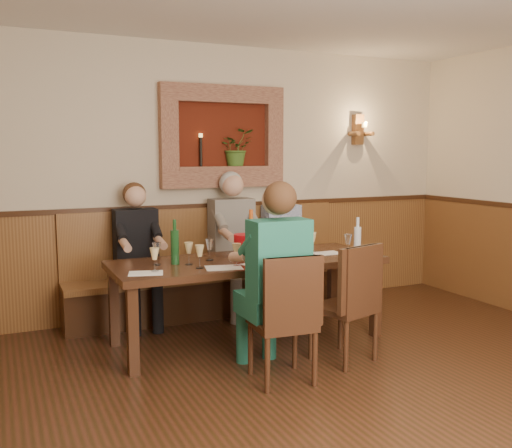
# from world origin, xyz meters

# --- Properties ---
(ground_plane) EXTENTS (6.00, 6.00, 0.00)m
(ground_plane) POSITION_xyz_m (0.00, 0.00, 0.00)
(ground_plane) COLOR black
(ground_plane) RESTS_ON ground
(room_shell) EXTENTS (6.04, 6.04, 2.82)m
(room_shell) POSITION_xyz_m (0.00, 0.00, 1.89)
(room_shell) COLOR beige
(room_shell) RESTS_ON ground
(wainscoting) EXTENTS (6.02, 6.02, 1.15)m
(wainscoting) POSITION_xyz_m (0.00, -0.00, 0.59)
(wainscoting) COLOR brown
(wainscoting) RESTS_ON ground
(wall_niche) EXTENTS (1.36, 0.30, 1.06)m
(wall_niche) POSITION_xyz_m (0.24, 2.94, 1.81)
(wall_niche) COLOR #50170B
(wall_niche) RESTS_ON ground
(wall_sconce) EXTENTS (0.25, 0.20, 0.35)m
(wall_sconce) POSITION_xyz_m (1.90, 2.93, 1.94)
(wall_sconce) COLOR brown
(wall_sconce) RESTS_ON ground
(dining_table) EXTENTS (2.40, 0.90, 0.75)m
(dining_table) POSITION_xyz_m (0.00, 1.85, 0.68)
(dining_table) COLOR #391D11
(dining_table) RESTS_ON ground
(bench) EXTENTS (3.00, 0.45, 1.11)m
(bench) POSITION_xyz_m (0.00, 2.79, 0.33)
(bench) COLOR #381E0F
(bench) RESTS_ON ground
(chair_near_left) EXTENTS (0.47, 0.47, 0.97)m
(chair_near_left) POSITION_xyz_m (-0.14, 0.91, 0.28)
(chair_near_left) COLOR #391D11
(chair_near_left) RESTS_ON ground
(chair_near_right) EXTENTS (0.53, 0.53, 0.97)m
(chair_near_right) POSITION_xyz_m (0.51, 1.07, 0.28)
(chair_near_right) COLOR #391D11
(chair_near_right) RESTS_ON ground
(person_bench_left) EXTENTS (0.41, 0.50, 1.40)m
(person_bench_left) POSITION_xyz_m (-0.79, 2.69, 0.58)
(person_bench_left) COLOR black
(person_bench_left) RESTS_ON ground
(person_bench_mid) EXTENTS (0.45, 0.55, 1.49)m
(person_bench_mid) POSITION_xyz_m (0.22, 2.69, 0.62)
(person_bench_mid) COLOR #4F4C48
(person_bench_mid) RESTS_ON ground
(person_bench_right) EXTENTS (0.40, 0.49, 1.37)m
(person_bench_right) POSITION_xyz_m (0.81, 2.69, 0.56)
(person_bench_right) COLOR navy
(person_bench_right) RESTS_ON ground
(person_chair_front) EXTENTS (0.44, 0.55, 1.48)m
(person_chair_front) POSITION_xyz_m (-0.14, 1.07, 0.62)
(person_chair_front) COLOR #1B6060
(person_chair_front) RESTS_ON ground
(spittoon_bucket) EXTENTS (0.22, 0.22, 0.23)m
(spittoon_bucket) POSITION_xyz_m (-0.05, 1.80, 0.86)
(spittoon_bucket) COLOR red
(spittoon_bucket) RESTS_ON dining_table
(wine_bottle_green_a) EXTENTS (0.10, 0.10, 0.44)m
(wine_bottle_green_a) POSITION_xyz_m (0.04, 1.87, 0.93)
(wine_bottle_green_a) COLOR #19471E
(wine_bottle_green_a) RESTS_ON dining_table
(wine_bottle_green_b) EXTENTS (0.07, 0.07, 0.38)m
(wine_bottle_green_b) POSITION_xyz_m (-0.66, 1.89, 0.90)
(wine_bottle_green_b) COLOR #19471E
(wine_bottle_green_b) RESTS_ON dining_table
(water_bottle) EXTENTS (0.08, 0.08, 0.35)m
(water_bottle) POSITION_xyz_m (0.96, 1.57, 0.89)
(water_bottle) COLOR silver
(water_bottle) RESTS_ON dining_table
(tasting_sheet_a) EXTENTS (0.30, 0.25, 0.00)m
(tasting_sheet_a) POSITION_xyz_m (-0.97, 1.63, 0.75)
(tasting_sheet_a) COLOR white
(tasting_sheet_a) RESTS_ON dining_table
(tasting_sheet_b) EXTENTS (0.33, 0.28, 0.00)m
(tasting_sheet_b) POSITION_xyz_m (-0.01, 1.60, 0.75)
(tasting_sheet_b) COLOR white
(tasting_sheet_b) RESTS_ON dining_table
(tasting_sheet_c) EXTENTS (0.27, 0.19, 0.00)m
(tasting_sheet_c) POSITION_xyz_m (0.78, 1.79, 0.75)
(tasting_sheet_c) COLOR white
(tasting_sheet_c) RESTS_ON dining_table
(tasting_sheet_d) EXTENTS (0.34, 0.28, 0.00)m
(tasting_sheet_d) POSITION_xyz_m (-0.34, 1.57, 0.75)
(tasting_sheet_d) COLOR white
(tasting_sheet_d) RESTS_ON dining_table
(wine_glass_0) EXTENTS (0.08, 0.08, 0.19)m
(wine_glass_0) POSITION_xyz_m (-0.89, 1.67, 0.85)
(wine_glass_0) COLOR #ECD18D
(wine_glass_0) RESTS_ON dining_table
(wine_glass_1) EXTENTS (0.08, 0.08, 0.19)m
(wine_glass_1) POSITION_xyz_m (-0.81, 1.91, 0.85)
(wine_glass_1) COLOR white
(wine_glass_1) RESTS_ON dining_table
(wine_glass_2) EXTENTS (0.08, 0.08, 0.19)m
(wine_glass_2) POSITION_xyz_m (-0.52, 1.64, 0.85)
(wine_glass_2) COLOR #ECD18D
(wine_glass_2) RESTS_ON dining_table
(wine_glass_3) EXTENTS (0.08, 0.08, 0.19)m
(wine_glass_3) POSITION_xyz_m (-0.34, 1.92, 0.85)
(wine_glass_3) COLOR white
(wine_glass_3) RESTS_ON dining_table
(wine_glass_4) EXTENTS (0.08, 0.08, 0.19)m
(wine_glass_4) POSITION_xyz_m (-0.06, 1.66, 0.85)
(wine_glass_4) COLOR #ECD18D
(wine_glass_4) RESTS_ON dining_table
(wine_glass_5) EXTENTS (0.08, 0.08, 0.19)m
(wine_glass_5) POSITION_xyz_m (0.20, 1.98, 0.85)
(wine_glass_5) COLOR #ECD18D
(wine_glass_5) RESTS_ON dining_table
(wine_glass_6) EXTENTS (0.08, 0.08, 0.19)m
(wine_glass_6) POSITION_xyz_m (0.45, 1.67, 0.85)
(wine_glass_6) COLOR white
(wine_glass_6) RESTS_ON dining_table
(wine_glass_7) EXTENTS (0.08, 0.08, 0.19)m
(wine_glass_7) POSITION_xyz_m (0.69, 1.91, 0.85)
(wine_glass_7) COLOR #ECD18D
(wine_glass_7) RESTS_ON dining_table
(wine_glass_8) EXTENTS (0.08, 0.08, 0.19)m
(wine_glass_8) POSITION_xyz_m (0.92, 1.66, 0.85)
(wine_glass_8) COLOR white
(wine_glass_8) RESTS_ON dining_table
(wine_glass_9) EXTENTS (0.08, 0.08, 0.19)m
(wine_glass_9) POSITION_xyz_m (-0.22, 1.59, 0.85)
(wine_glass_9) COLOR #ECD18D
(wine_glass_9) RESTS_ON dining_table
(wine_glass_10) EXTENTS (0.08, 0.08, 0.19)m
(wine_glass_10) POSITION_xyz_m (-0.56, 1.82, 0.85)
(wine_glass_10) COLOR #ECD18D
(wine_glass_10) RESTS_ON dining_table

